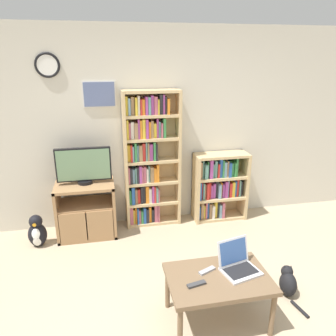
# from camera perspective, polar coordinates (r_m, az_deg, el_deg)

# --- Properties ---
(wall_back) EXTENTS (6.11, 0.09, 2.60)m
(wall_back) POSITION_cam_1_polar(r_m,az_deg,el_deg) (4.39, -2.40, 6.90)
(wall_back) COLOR beige
(wall_back) RESTS_ON ground_plane
(tv_stand) EXTENTS (0.73, 0.49, 0.70)m
(tv_stand) POSITION_cam_1_polar(r_m,az_deg,el_deg) (4.35, -14.01, -7.05)
(tv_stand) COLOR #9E754C
(tv_stand) RESTS_ON ground_plane
(television) EXTENTS (0.67, 0.18, 0.46)m
(television) POSITION_cam_1_polar(r_m,az_deg,el_deg) (4.17, -14.47, 0.38)
(television) COLOR black
(television) RESTS_ON tv_stand
(bookshelf_tall) EXTENTS (0.73, 0.25, 1.82)m
(bookshelf_tall) POSITION_cam_1_polar(r_m,az_deg,el_deg) (4.32, -3.45, 1.48)
(bookshelf_tall) COLOR tan
(bookshelf_tall) RESTS_ON ground_plane
(bookshelf_short) EXTENTS (0.74, 0.32, 0.96)m
(bookshelf_short) POSITION_cam_1_polar(r_m,az_deg,el_deg) (4.66, 8.58, -3.08)
(bookshelf_short) COLOR tan
(bookshelf_short) RESTS_ON ground_plane
(coffee_table) EXTENTS (0.86, 0.58, 0.46)m
(coffee_table) POSITION_cam_1_polar(r_m,az_deg,el_deg) (2.97, 8.75, -18.99)
(coffee_table) COLOR brown
(coffee_table) RESTS_ON ground_plane
(laptop) EXTENTS (0.36, 0.34, 0.26)m
(laptop) POSITION_cam_1_polar(r_m,az_deg,el_deg) (3.01, 12.01, -15.89)
(laptop) COLOR silver
(laptop) RESTS_ON coffee_table
(remote_near_laptop) EXTENTS (0.17, 0.08, 0.02)m
(remote_near_laptop) POSITION_cam_1_polar(r_m,az_deg,el_deg) (2.82, 4.99, -19.52)
(remote_near_laptop) COLOR #38383A
(remote_near_laptop) RESTS_ON coffee_table
(remote_far_from_laptop) EXTENTS (0.16, 0.11, 0.02)m
(remote_far_from_laptop) POSITION_cam_1_polar(r_m,az_deg,el_deg) (2.97, 6.82, -17.33)
(remote_far_from_laptop) COLOR #99999E
(remote_far_from_laptop) RESTS_ON coffee_table
(cat) EXTENTS (0.20, 0.46, 0.29)m
(cat) POSITION_cam_1_polar(r_m,az_deg,el_deg) (3.58, 20.14, -18.16)
(cat) COLOR black
(cat) RESTS_ON ground_plane
(penguin_figurine) EXTENTS (0.22, 0.20, 0.41)m
(penguin_figurine) POSITION_cam_1_polar(r_m,az_deg,el_deg) (4.36, -21.84, -10.34)
(penguin_figurine) COLOR black
(penguin_figurine) RESTS_ON ground_plane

